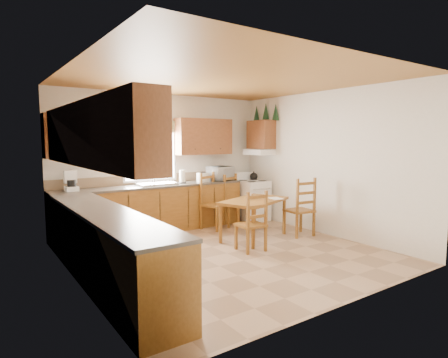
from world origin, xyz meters
TOP-DOWN VIEW (x-y plane):
  - floor at (0.00, 0.00)m, footprint 4.50×4.50m
  - ceiling at (0.00, 0.00)m, footprint 4.50×4.50m
  - wall_left at (-2.25, 0.00)m, footprint 4.50×4.50m
  - wall_right at (2.25, 0.00)m, footprint 4.50×4.50m
  - wall_back at (0.00, 2.25)m, footprint 4.50×4.50m
  - wall_front at (0.00, -2.25)m, footprint 4.50×4.50m
  - lower_cab_back at (-0.38, 1.95)m, footprint 3.75×0.60m
  - lower_cab_left at (-1.95, -0.15)m, footprint 0.60×3.60m
  - counter_back at (-0.38, 1.95)m, footprint 3.75×0.63m
  - counter_left at (-1.95, -0.15)m, footprint 0.63×3.60m
  - backsplash at (-0.38, 2.24)m, footprint 3.75×0.01m
  - upper_cab_back_left at (-1.55, 2.08)m, footprint 1.41×0.33m
  - upper_cab_back_right at (0.86, 2.08)m, footprint 1.25×0.33m
  - upper_cab_left at (-2.08, -0.15)m, footprint 0.33×3.60m
  - upper_cab_stove at (2.08, 1.65)m, footprint 0.33×0.62m
  - range_hood at (2.03, 1.65)m, footprint 0.44×0.62m
  - window_frame at (-0.30, 2.22)m, footprint 1.13×0.02m
  - window_pane at (-0.30, 2.21)m, footprint 1.05×0.01m
  - window_valance at (-0.30, 2.19)m, footprint 1.19×0.01m
  - sink_basin at (-0.30, 1.95)m, footprint 0.75×0.45m
  - pine_decal_a at (2.21, 1.33)m, footprint 0.22×0.22m
  - pine_decal_b at (2.21, 1.65)m, footprint 0.22×0.22m
  - pine_decal_c at (2.21, 1.97)m, footprint 0.22×0.22m
  - stove at (1.88, 1.68)m, footprint 0.60×0.61m
  - coffeemaker at (-1.86, 1.97)m, footprint 0.24×0.27m
  - paper_towel at (0.24, 1.91)m, footprint 0.15×0.15m
  - toaster at (0.70, 1.86)m, footprint 0.27×0.21m
  - microwave at (1.19, 1.95)m, footprint 0.57×0.48m
  - dining_table at (0.93, 0.48)m, footprint 1.52×1.20m
  - chair_near_left at (0.41, -0.09)m, footprint 0.43×0.41m
  - chair_near_right at (1.77, 0.16)m, footprint 0.51×0.49m
  - chair_far_left at (0.76, 1.49)m, footprint 0.60×0.59m
  - chair_far_right at (1.34, 1.53)m, footprint 0.54×0.53m
  - table_paper at (1.33, 0.34)m, footprint 0.26×0.32m
  - table_card at (0.85, 0.51)m, footprint 0.09×0.04m

SIDE VIEW (x-z plane):
  - floor at x=0.00m, z-range 0.00..0.00m
  - dining_table at x=0.93m, z-range 0.00..0.72m
  - stove at x=1.88m, z-range 0.00..0.87m
  - lower_cab_back at x=-0.38m, z-range 0.00..0.88m
  - lower_cab_left at x=-1.95m, z-range 0.00..0.88m
  - chair_near_left at x=0.41m, z-range 0.00..0.98m
  - chair_far_right at x=1.34m, z-range 0.00..1.06m
  - chair_near_right at x=1.77m, z-range 0.00..1.09m
  - chair_far_left at x=0.76m, z-range 0.00..1.12m
  - table_paper at x=1.33m, z-range 0.72..0.72m
  - table_card at x=0.85m, z-range 0.72..0.83m
  - counter_back at x=-0.38m, z-range 0.88..0.92m
  - counter_left at x=-1.95m, z-range 0.88..0.92m
  - sink_basin at x=-0.30m, z-range 0.92..0.96m
  - backsplash at x=-0.38m, z-range 0.92..1.10m
  - toaster at x=0.70m, z-range 0.92..1.11m
  - paper_towel at x=0.24m, z-range 0.92..1.18m
  - microwave at x=1.19m, z-range 0.92..1.22m
  - coffeemaker at x=-1.86m, z-range 0.92..1.24m
  - wall_left at x=-2.25m, z-range 1.35..1.35m
  - wall_right at x=2.25m, z-range 1.35..1.35m
  - wall_back at x=0.00m, z-range 1.35..1.35m
  - wall_front at x=0.00m, z-range 1.35..1.35m
  - range_hood at x=2.03m, z-range 1.46..1.58m
  - window_frame at x=-0.30m, z-range 0.96..2.14m
  - window_pane at x=-0.30m, z-range 1.00..2.10m
  - upper_cab_back_left at x=-1.55m, z-range 1.48..2.23m
  - upper_cab_back_right at x=0.86m, z-range 1.48..2.23m
  - upper_cab_left at x=-2.08m, z-range 1.48..2.23m
  - upper_cab_stove at x=2.08m, z-range 1.59..2.21m
  - window_valance at x=-0.30m, z-range 1.93..2.17m
  - pine_decal_a at x=2.21m, z-range 2.20..2.56m
  - pine_decal_c at x=2.21m, z-range 2.20..2.56m
  - pine_decal_b at x=2.21m, z-range 2.24..2.60m
  - ceiling at x=0.00m, z-range 2.70..2.70m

